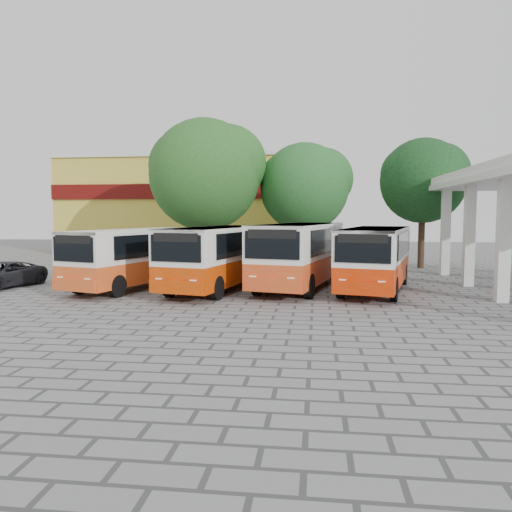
# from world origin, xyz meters

# --- Properties ---
(ground) EXTENTS (90.00, 90.00, 0.00)m
(ground) POSITION_xyz_m (0.00, 0.00, 0.00)
(ground) COLOR gray
(ground) RESTS_ON ground
(shophouse_block) EXTENTS (20.40, 10.40, 8.30)m
(shophouse_block) POSITION_xyz_m (-11.00, 25.99, 4.16)
(shophouse_block) COLOR gold
(shophouse_block) RESTS_ON ground
(bus_far_left) EXTENTS (4.36, 7.90, 2.68)m
(bus_far_left) POSITION_xyz_m (-7.49, 3.59, 1.55)
(bus_far_left) COLOR #DA4E19
(bus_far_left) RESTS_ON ground
(bus_centre_left) EXTENTS (3.99, 8.16, 2.80)m
(bus_centre_left) POSITION_xyz_m (-3.59, 3.56, 1.62)
(bus_centre_left) COLOR #C43400
(bus_centre_left) RESTS_ON ground
(bus_centre_right) EXTENTS (4.23, 8.55, 2.93)m
(bus_centre_right) POSITION_xyz_m (0.00, 4.48, 1.70)
(bus_centre_right) COLOR #D24517
(bus_centre_right) RESTS_ON ground
(bus_far_right) EXTENTS (4.09, 8.10, 2.77)m
(bus_far_right) POSITION_xyz_m (3.35, 4.08, 1.60)
(bus_far_right) COLOR red
(bus_far_right) RESTS_ON ground
(tree_left) EXTENTS (7.41, 7.06, 9.40)m
(tree_left) POSITION_xyz_m (-6.22, 13.13, 6.11)
(tree_left) COLOR #332114
(tree_left) RESTS_ON ground
(tree_middle) EXTENTS (6.06, 5.77, 8.01)m
(tree_middle) POSITION_xyz_m (0.00, 14.71, 5.31)
(tree_middle) COLOR #392211
(tree_middle) RESTS_ON ground
(tree_right) EXTENTS (5.52, 5.26, 8.08)m
(tree_right) POSITION_xyz_m (7.35, 14.09, 5.62)
(tree_right) COLOR #402C1E
(tree_right) RESTS_ON ground
(parked_car) EXTENTS (2.72, 4.53, 1.18)m
(parked_car) POSITION_xyz_m (-13.62, 3.00, 0.59)
(parked_car) COLOR black
(parked_car) RESTS_ON ground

